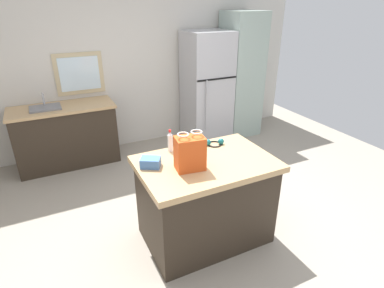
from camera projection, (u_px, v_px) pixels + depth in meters
The scene contains 10 objects.
ground at pixel (214, 224), 3.47m from camera, with size 6.82×6.82×0.00m, color #9E9384.
back_wall at pixel (136, 59), 4.94m from camera, with size 5.68×0.13×2.79m.
kitchen_island at pixel (205, 200), 3.10m from camera, with size 1.26×0.85×0.88m.
refrigerator at pixel (207, 88), 5.24m from camera, with size 0.71×0.70×1.80m.
tall_cabinet at pixel (241, 75), 5.45m from camera, with size 0.59×0.62×2.08m.
sink_counter at pixel (66, 135), 4.56m from camera, with size 1.41×0.60×1.07m.
shopping_bag at pixel (190, 153), 2.73m from camera, with size 0.27×0.21×0.35m.
small_box at pixel (151, 162), 2.80m from camera, with size 0.17×0.12×0.09m, color #4775B7.
bottle at pixel (170, 142), 3.07m from camera, with size 0.05×0.05×0.23m.
ear_defenders at pixel (214, 143), 3.24m from camera, with size 0.19×0.19×0.06m.
Camera 1 is at (-1.43, -2.39, 2.26)m, focal length 29.46 mm.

